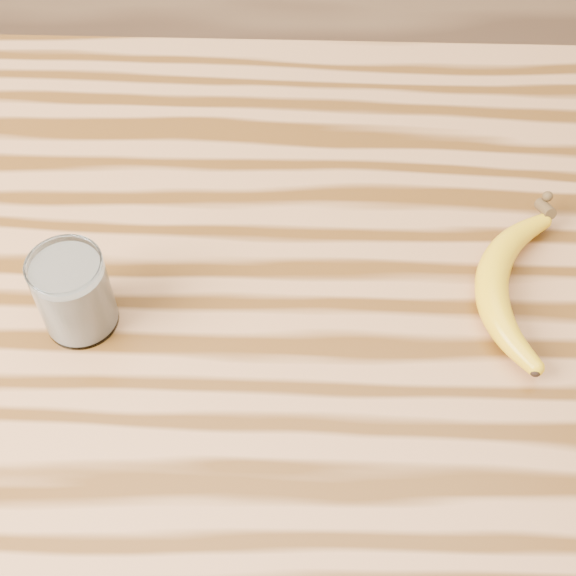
{
  "coord_description": "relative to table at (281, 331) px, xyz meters",
  "views": [
    {
      "loc": [
        0.03,
        -0.54,
        1.58
      ],
      "look_at": [
        0.01,
        -0.05,
        0.93
      ],
      "focal_mm": 50.0,
      "sensor_mm": 36.0,
      "label": 1
    }
  ],
  "objects": [
    {
      "name": "table",
      "position": [
        0.0,
        0.0,
        0.0
      ],
      "size": [
        1.2,
        0.8,
        0.9
      ],
      "color": "#AB7342",
      "rests_on": "ground"
    },
    {
      "name": "smoothie_glass",
      "position": [
        -0.2,
        -0.08,
        0.18
      ],
      "size": [
        0.07,
        0.07,
        0.09
      ],
      "color": "white",
      "rests_on": "table"
    },
    {
      "name": "banana",
      "position": [
        0.22,
        -0.03,
        0.15
      ],
      "size": [
        0.16,
        0.3,
        0.04
      ],
      "primitive_type": null,
      "rotation": [
        0.0,
        0.0,
        -0.2
      ],
      "color": "gold",
      "rests_on": "table"
    }
  ]
}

